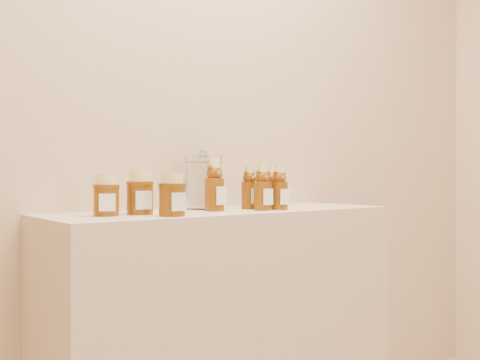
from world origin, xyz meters
TOP-DOWN VIEW (x-y plane):
  - wall_back at (0.00, 1.75)m, footprint 3.50×0.02m
  - display_table at (0.00, 1.55)m, footprint 1.20×0.40m
  - bear_bottle_back_left at (-0.06, 1.54)m, footprint 0.08×0.08m
  - bear_bottle_back_mid at (0.10, 1.55)m, footprint 0.07×0.07m
  - bear_bottle_back_right at (0.19, 1.54)m, footprint 0.06×0.06m
  - bear_bottle_front_left at (0.09, 1.47)m, footprint 0.06×0.06m
  - bear_bottle_front_right at (0.15, 1.46)m, footprint 0.06×0.06m
  - honey_jar_left at (-0.43, 1.55)m, footprint 0.10×0.10m
  - honey_jar_back at (-0.32, 1.54)m, footprint 0.10×0.10m
  - honey_jar_front at (-0.28, 1.43)m, footprint 0.08×0.08m
  - glass_canister at (-0.03, 1.65)m, footprint 0.17×0.17m

SIDE VIEW (x-z plane):
  - display_table at x=0.00m, z-range 0.00..0.90m
  - honey_jar_left at x=-0.43m, z-range 0.90..1.02m
  - honey_jar_front at x=-0.28m, z-range 0.90..1.02m
  - honey_jar_back at x=-0.32m, z-range 0.90..1.03m
  - bear_bottle_back_right at x=0.19m, z-range 0.90..1.07m
  - bear_bottle_back_mid at x=0.10m, z-range 0.90..1.07m
  - bear_bottle_front_right at x=0.15m, z-range 0.90..1.07m
  - bear_bottle_front_left at x=0.09m, z-range 0.90..1.08m
  - glass_canister at x=-0.03m, z-range 0.90..1.10m
  - bear_bottle_back_left at x=-0.06m, z-range 0.90..1.10m
  - wall_back at x=0.00m, z-range 0.00..2.70m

